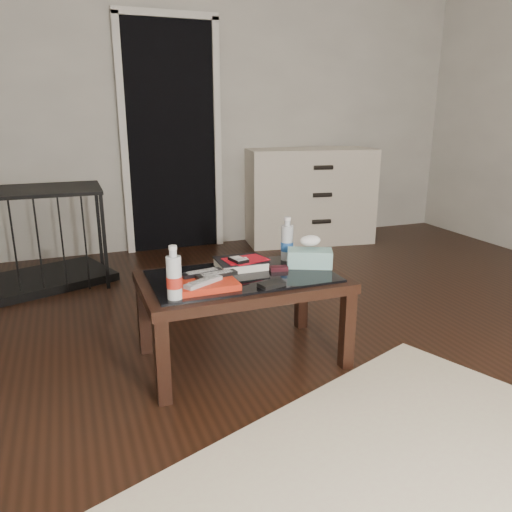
{
  "coord_description": "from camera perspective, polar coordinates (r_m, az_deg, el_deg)",
  "views": [
    {
      "loc": [
        -1.32,
        -2.06,
        1.25
      ],
      "look_at": [
        -0.47,
        0.17,
        0.55
      ],
      "focal_mm": 35.0,
      "sensor_mm": 36.0,
      "label": 1
    }
  ],
  "objects": [
    {
      "name": "ipod",
      "position": [
        2.53,
        -2.03,
        -0.42
      ],
      "size": [
        0.09,
        0.12,
        0.02
      ],
      "primitive_type": "cube",
      "rotation": [
        0.0,
        0.0,
        0.23
      ],
      "color": "black",
      "rests_on": "dvd_mailers"
    },
    {
      "name": "remote_black_front",
      "position": [
        2.37,
        -4.52,
        -2.12
      ],
      "size": [
        0.21,
        0.08,
        0.02
      ],
      "primitive_type": "cube",
      "rotation": [
        0.0,
        0.0,
        0.15
      ],
      "color": "black",
      "rests_on": "magazines"
    },
    {
      "name": "pet_crate",
      "position": [
        4.01,
        -23.22,
        0.26
      ],
      "size": [
        1.05,
        0.87,
        0.71
      ],
      "rotation": [
        0.0,
        0.0,
        0.35
      ],
      "color": "black",
      "rests_on": "ground"
    },
    {
      "name": "dvd_mailers",
      "position": [
        2.57,
        -1.51,
        -0.38
      ],
      "size": [
        0.2,
        0.15,
        0.01
      ],
      "primitive_type": "cube",
      "rotation": [
        0.0,
        0.0,
        0.09
      ],
      "color": "#AE0B18",
      "rests_on": "textbook"
    },
    {
      "name": "water_bottle_right",
      "position": [
        2.71,
        3.58,
        2.01
      ],
      "size": [
        0.08,
        0.08,
        0.24
      ],
      "primitive_type": "cylinder",
      "rotation": [
        0.0,
        0.0,
        0.25
      ],
      "color": "silver",
      "rests_on": "coffee_table"
    },
    {
      "name": "doorway",
      "position": [
        4.63,
        -9.65,
        13.33
      ],
      "size": [
        0.9,
        0.08,
        2.07
      ],
      "color": "black",
      "rests_on": "ground"
    },
    {
      "name": "flip_phone",
      "position": [
        2.55,
        2.62,
        -1.43
      ],
      "size": [
        0.1,
        0.06,
        0.02
      ],
      "primitive_type": "cube",
      "rotation": [
        0.0,
        0.0,
        -0.16
      ],
      "color": "black",
      "rests_on": "coffee_table"
    },
    {
      "name": "dresser",
      "position": [
        4.89,
        6.12,
        6.84
      ],
      "size": [
        1.26,
        0.67,
        0.9
      ],
      "rotation": [
        0.0,
        0.0,
        -0.15
      ],
      "color": "beige",
      "rests_on": "ground"
    },
    {
      "name": "coffee_table",
      "position": [
        2.5,
        -1.59,
        -3.59
      ],
      "size": [
        1.0,
        0.6,
        0.46
      ],
      "color": "black",
      "rests_on": "ground"
    },
    {
      "name": "wallet",
      "position": [
        2.32,
        1.79,
        -3.27
      ],
      "size": [
        0.13,
        0.1,
        0.02
      ],
      "primitive_type": "cube",
      "rotation": [
        0.0,
        0.0,
        0.25
      ],
      "color": "black",
      "rests_on": "coffee_table"
    },
    {
      "name": "tissue_box",
      "position": [
        2.62,
        6.16,
        -0.24
      ],
      "size": [
        0.26,
        0.21,
        0.09
      ],
      "primitive_type": "cube",
      "rotation": [
        0.0,
        0.0,
        -0.44
      ],
      "color": "teal",
      "rests_on": "coffee_table"
    },
    {
      "name": "remote_black_back",
      "position": [
        2.4,
        -6.21,
        -1.91
      ],
      "size": [
        0.21,
        0.08,
        0.02
      ],
      "primitive_type": "cube",
      "rotation": [
        0.0,
        0.0,
        0.17
      ],
      "color": "black",
      "rests_on": "magazines"
    },
    {
      "name": "textbook",
      "position": [
        2.59,
        -1.74,
        -0.86
      ],
      "size": [
        0.25,
        0.2,
        0.05
      ],
      "primitive_type": "cube",
      "rotation": [
        0.0,
        0.0,
        -0.01
      ],
      "color": "black",
      "rests_on": "coffee_table"
    },
    {
      "name": "magazines",
      "position": [
        2.32,
        -5.77,
        -3.22
      ],
      "size": [
        0.28,
        0.22,
        0.03
      ],
      "primitive_type": "cube",
      "rotation": [
        0.0,
        0.0,
        0.02
      ],
      "color": "red",
      "rests_on": "coffee_table"
    },
    {
      "name": "room_shell",
      "position": [
        2.48,
        12.73,
        24.55
      ],
      "size": [
        5.0,
        5.0,
        5.0
      ],
      "color": "beige",
      "rests_on": "ground"
    },
    {
      "name": "ground",
      "position": [
        2.75,
        10.59,
        -11.01
      ],
      "size": [
        5.0,
        5.0,
        0.0
      ],
      "primitive_type": "plane",
      "color": "black",
      "rests_on": "ground"
    },
    {
      "name": "water_bottle_left",
      "position": [
        2.17,
        -9.37,
        -1.86
      ],
      "size": [
        0.07,
        0.07,
        0.24
      ],
      "primitive_type": "cylinder",
      "rotation": [
        0.0,
        0.0,
        0.1
      ],
      "color": "silver",
      "rests_on": "coffee_table"
    },
    {
      "name": "remote_silver",
      "position": [
        2.28,
        -6.04,
        -2.94
      ],
      "size": [
        0.2,
        0.14,
        0.02
      ],
      "primitive_type": "cube",
      "rotation": [
        0.0,
        0.0,
        0.51
      ],
      "color": "#A3A3A8",
      "rests_on": "magazines"
    }
  ]
}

